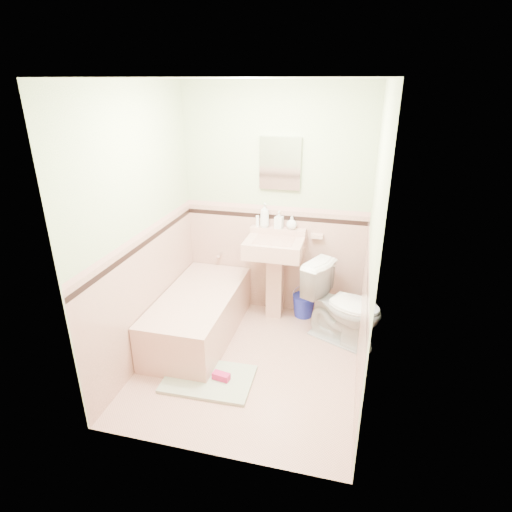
% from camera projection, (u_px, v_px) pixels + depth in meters
% --- Properties ---
extents(floor, '(2.20, 2.20, 0.00)m').
position_uv_depth(floor, '(250.00, 362.00, 3.99)').
color(floor, tan).
rests_on(floor, ground).
extents(ceiling, '(2.20, 2.20, 0.00)m').
position_uv_depth(ceiling, '(248.00, 78.00, 3.02)').
color(ceiling, white).
rests_on(ceiling, ground).
extents(wall_back, '(2.50, 0.00, 2.50)m').
position_uv_depth(wall_back, '(275.00, 205.00, 4.49)').
color(wall_back, beige).
rests_on(wall_back, ground).
extents(wall_front, '(2.50, 0.00, 2.50)m').
position_uv_depth(wall_front, '(202.00, 302.00, 2.53)').
color(wall_front, beige).
rests_on(wall_front, ground).
extents(wall_left, '(0.00, 2.50, 2.50)m').
position_uv_depth(wall_left, '(141.00, 230.00, 3.73)').
color(wall_left, beige).
rests_on(wall_left, ground).
extents(wall_right, '(0.00, 2.50, 2.50)m').
position_uv_depth(wall_right, '(372.00, 251.00, 3.29)').
color(wall_right, beige).
rests_on(wall_right, ground).
extents(wainscot_back, '(2.00, 0.00, 2.00)m').
position_uv_depth(wainscot_back, '(274.00, 261.00, 4.73)').
color(wainscot_back, '#D19F8C').
rests_on(wainscot_back, ground).
extents(wainscot_front, '(2.00, 0.00, 2.00)m').
position_uv_depth(wainscot_front, '(207.00, 387.00, 2.79)').
color(wainscot_front, '#D19F8C').
rests_on(wainscot_front, ground).
extents(wainscot_left, '(0.00, 2.20, 2.20)m').
position_uv_depth(wainscot_left, '(149.00, 295.00, 3.98)').
color(wainscot_left, '#D19F8C').
rests_on(wainscot_left, ground).
extents(wainscot_right, '(0.00, 2.20, 2.20)m').
position_uv_depth(wainscot_right, '(362.00, 322.00, 3.54)').
color(wainscot_right, '#D19F8C').
rests_on(wainscot_right, ground).
extents(accent_back, '(2.00, 0.00, 2.00)m').
position_uv_depth(accent_back, '(275.00, 217.00, 4.53)').
color(accent_back, black).
rests_on(accent_back, ground).
extents(accent_front, '(2.00, 0.00, 2.00)m').
position_uv_depth(accent_front, '(204.00, 319.00, 2.59)').
color(accent_front, black).
rests_on(accent_front, ground).
extents(accent_left, '(0.00, 2.20, 2.20)m').
position_uv_depth(accent_left, '(144.00, 244.00, 3.78)').
color(accent_left, black).
rests_on(accent_left, ground).
extents(accent_right, '(0.00, 2.20, 2.20)m').
position_uv_depth(accent_right, '(368.00, 265.00, 3.34)').
color(accent_right, black).
rests_on(accent_right, ground).
extents(cap_back, '(2.00, 0.00, 2.00)m').
position_uv_depth(cap_back, '(275.00, 208.00, 4.49)').
color(cap_back, '#CF998C').
rests_on(cap_back, ground).
extents(cap_front, '(2.00, 0.00, 2.00)m').
position_uv_depth(cap_front, '(203.00, 305.00, 2.55)').
color(cap_front, '#CF998C').
rests_on(cap_front, ground).
extents(cap_left, '(0.00, 2.20, 2.20)m').
position_uv_depth(cap_left, '(143.00, 234.00, 3.74)').
color(cap_left, '#CF998C').
rests_on(cap_left, ground).
extents(cap_right, '(0.00, 2.20, 2.20)m').
position_uv_depth(cap_right, '(369.00, 254.00, 3.30)').
color(cap_right, '#CF998C').
rests_on(cap_right, ground).
extents(bathtub, '(0.70, 1.50, 0.45)m').
position_uv_depth(bathtub, '(199.00, 316.00, 4.34)').
color(bathtub, tan).
rests_on(bathtub, floor).
extents(tub_faucet, '(0.04, 0.12, 0.04)m').
position_uv_depth(tub_faucet, '(220.00, 254.00, 4.83)').
color(tub_faucet, silver).
rests_on(tub_faucet, wall_back).
extents(sink, '(0.60, 0.50, 0.95)m').
position_uv_depth(sink, '(274.00, 280.00, 4.57)').
color(sink, tan).
rests_on(sink, floor).
extents(sink_faucet, '(0.02, 0.02, 0.10)m').
position_uv_depth(sink_faucet, '(277.00, 235.00, 4.51)').
color(sink_faucet, silver).
rests_on(sink_faucet, sink).
extents(medicine_cabinet, '(0.43, 0.04, 0.54)m').
position_uv_depth(medicine_cabinet, '(280.00, 163.00, 4.28)').
color(medicine_cabinet, white).
rests_on(medicine_cabinet, wall_back).
extents(soap_dish, '(0.13, 0.08, 0.04)m').
position_uv_depth(soap_dish, '(317.00, 236.00, 4.47)').
color(soap_dish, tan).
rests_on(soap_dish, wall_back).
extents(soap_bottle_left, '(0.13, 0.13, 0.27)m').
position_uv_depth(soap_bottle_left, '(265.00, 215.00, 4.50)').
color(soap_bottle_left, '#B2B2B2').
rests_on(soap_bottle_left, sink).
extents(soap_bottle_mid, '(0.10, 0.10, 0.19)m').
position_uv_depth(soap_bottle_mid, '(279.00, 220.00, 4.48)').
color(soap_bottle_mid, '#B2B2B2').
rests_on(soap_bottle_mid, sink).
extents(soap_bottle_right, '(0.13, 0.13, 0.14)m').
position_uv_depth(soap_bottle_right, '(292.00, 223.00, 4.46)').
color(soap_bottle_right, '#B2B2B2').
rests_on(soap_bottle_right, sink).
extents(tube, '(0.04, 0.04, 0.12)m').
position_uv_depth(tube, '(257.00, 221.00, 4.55)').
color(tube, white).
rests_on(tube, sink).
extents(toilet, '(0.90, 0.74, 0.80)m').
position_uv_depth(toilet, '(343.00, 305.00, 4.19)').
color(toilet, white).
rests_on(toilet, floor).
extents(bucket, '(0.30, 0.30, 0.25)m').
position_uv_depth(bucket, '(304.00, 306.00, 4.75)').
color(bucket, '#1E29B1').
rests_on(bucket, floor).
extents(bath_mat, '(0.80, 0.54, 0.03)m').
position_uv_depth(bath_mat, '(209.00, 379.00, 3.75)').
color(bath_mat, '#929E83').
rests_on(bath_mat, floor).
extents(shoe, '(0.16, 0.10, 0.06)m').
position_uv_depth(shoe, '(221.00, 376.00, 3.71)').
color(shoe, '#BF1E59').
rests_on(shoe, bath_mat).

